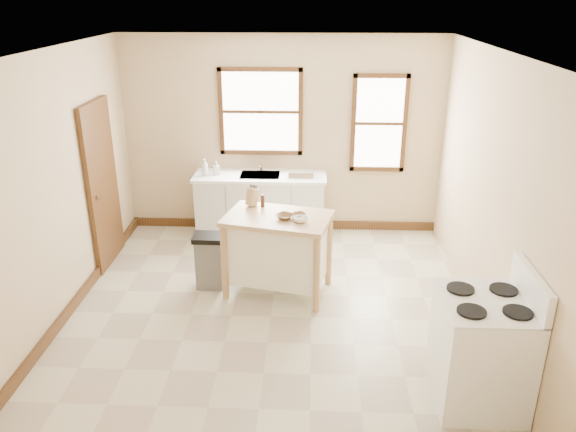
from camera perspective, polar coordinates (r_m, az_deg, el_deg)
The scene contains 23 objects.
floor at distance 6.26m, azimuth -1.75°, elevation -10.17°, with size 5.00×5.00×0.00m, color #C0B998.
ceiling at distance 5.32m, azimuth -2.11°, elevation 16.23°, with size 5.00×5.00×0.00m, color white.
wall_back at distance 8.03m, azimuth -0.58°, elevation 8.10°, with size 4.50×0.04×2.80m, color tan.
wall_left at distance 6.23m, azimuth -23.05°, elevation 2.09°, with size 0.04×5.00×2.80m, color tan.
wall_right at distance 5.92m, azimuth 20.38°, elevation 1.50°, with size 0.04×5.00×2.80m, color tan.
window_main at distance 7.95m, azimuth -2.79°, elevation 10.53°, with size 1.17×0.06×1.22m, color #3C2210, non-canonical shape.
window_side at distance 8.01m, azimuth 9.23°, elevation 9.25°, with size 0.77×0.06×1.37m, color #3C2210, non-canonical shape.
door_left at distance 7.45m, azimuth -18.34°, elevation 3.01°, with size 0.06×0.90×2.10m, color #3C2210.
baseboard_back at distance 8.43m, azimuth -0.56°, elevation -0.82°, with size 4.50×0.04×0.12m, color #3C2210.
baseboard_left at distance 6.75m, azimuth -21.12°, elevation -8.64°, with size 0.04×5.00×0.12m, color #3C2210.
sink_counter at distance 8.05m, azimuth -2.80°, elevation 1.09°, with size 1.86×0.62×0.92m, color silver, non-canonical shape.
faucet at distance 8.03m, azimuth -2.76°, elevation 5.35°, with size 0.03×0.03×0.22m, color silver.
soap_bottle_a at distance 7.91m, azimuth -8.43°, elevation 4.93°, with size 0.09×0.09×0.24m, color #B2B2B2.
soap_bottle_b at distance 7.94m, azimuth -7.28°, elevation 4.87°, with size 0.08×0.09×0.19m, color #B2B2B2.
dish_rack at distance 7.79m, azimuth 1.36°, elevation 4.33°, with size 0.37×0.28×0.09m, color silver, non-canonical shape.
kitchen_island at distance 6.53m, azimuth -1.04°, elevation -3.92°, with size 1.17×0.75×0.96m, color tan, non-canonical shape.
knife_block at distance 6.61m, azimuth -3.67°, elevation 1.86°, with size 0.10×0.10×0.20m, color tan, non-canonical shape.
pepper_grinder at distance 6.59m, azimuth -2.59°, elevation 1.56°, with size 0.04×0.04×0.15m, color #452012.
bowl_a at distance 6.26m, azimuth -0.34°, elevation -0.06°, with size 0.19×0.19×0.05m, color brown.
bowl_b at distance 6.31m, azimuth 1.14°, elevation 0.09°, with size 0.15×0.15×0.04m, color brown.
bowl_c at distance 6.17m, azimuth 1.28°, elevation -0.37°, with size 0.17×0.17×0.05m, color white.
trash_bin at distance 6.76m, azimuth -7.97°, elevation -4.54°, with size 0.35×0.29×0.67m, color #5C5C5A, non-canonical shape.
gas_stove at distance 5.10m, azimuth 19.14°, elevation -11.57°, with size 0.78×0.79×1.24m, color white, non-canonical shape.
Camera 1 is at (0.42, -5.28, 3.34)m, focal length 35.00 mm.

